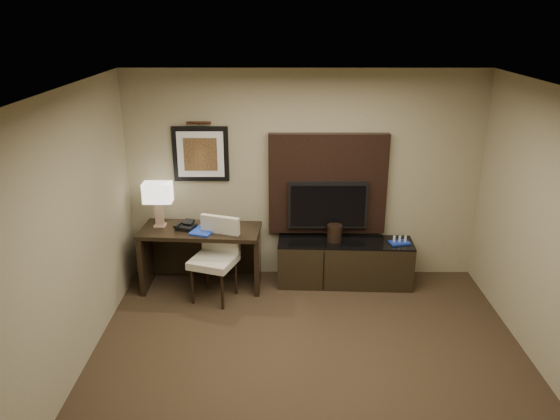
{
  "coord_description": "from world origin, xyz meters",
  "views": [
    {
      "loc": [
        -0.28,
        -4.18,
        3.33
      ],
      "look_at": [
        -0.3,
        1.8,
        1.15
      ],
      "focal_mm": 35.0,
      "sensor_mm": 36.0,
      "label": 1
    }
  ],
  "objects_px": {
    "credenza": "(345,262)",
    "tv": "(328,205)",
    "desk_phone": "(186,225)",
    "desk_chair": "(214,260)",
    "desk": "(202,258)",
    "minibar_tray": "(400,240)",
    "table_lamp": "(159,204)",
    "ice_bucket": "(334,233)"
  },
  "relations": [
    {
      "from": "desk_chair",
      "to": "desk",
      "type": "bearing_deg",
      "value": 139.32
    },
    {
      "from": "desk_chair",
      "to": "desk_phone",
      "type": "bearing_deg",
      "value": 157.2
    },
    {
      "from": "desk",
      "to": "tv",
      "type": "distance_m",
      "value": 1.73
    },
    {
      "from": "desk_chair",
      "to": "table_lamp",
      "type": "xyz_separation_m",
      "value": [
        -0.71,
        0.43,
        0.56
      ]
    },
    {
      "from": "tv",
      "to": "desk_chair",
      "type": "xyz_separation_m",
      "value": [
        -1.4,
        -0.57,
        -0.5
      ]
    },
    {
      "from": "tv",
      "to": "table_lamp",
      "type": "relative_size",
      "value": 1.72
    },
    {
      "from": "desk",
      "to": "credenza",
      "type": "xyz_separation_m",
      "value": [
        1.82,
        0.08,
        -0.1
      ]
    },
    {
      "from": "tv",
      "to": "ice_bucket",
      "type": "bearing_deg",
      "value": -57.21
    },
    {
      "from": "table_lamp",
      "to": "ice_bucket",
      "type": "bearing_deg",
      "value": 0.35
    },
    {
      "from": "tv",
      "to": "credenza",
      "type": "bearing_deg",
      "value": -35.18
    },
    {
      "from": "credenza",
      "to": "tv",
      "type": "xyz_separation_m",
      "value": [
        -0.23,
        0.16,
        0.73
      ]
    },
    {
      "from": "ice_bucket",
      "to": "desk",
      "type": "bearing_deg",
      "value": -176.36
    },
    {
      "from": "desk_phone",
      "to": "minibar_tray",
      "type": "relative_size",
      "value": 0.87
    },
    {
      "from": "desk_phone",
      "to": "minibar_tray",
      "type": "xyz_separation_m",
      "value": [
        2.67,
        0.03,
        -0.21
      ]
    },
    {
      "from": "tv",
      "to": "ice_bucket",
      "type": "height_order",
      "value": "tv"
    },
    {
      "from": "tv",
      "to": "desk_chair",
      "type": "bearing_deg",
      "value": -157.73
    },
    {
      "from": "desk",
      "to": "table_lamp",
      "type": "distance_m",
      "value": 0.86
    },
    {
      "from": "desk",
      "to": "desk_phone",
      "type": "xyz_separation_m",
      "value": [
        -0.17,
        -0.0,
        0.45
      ]
    },
    {
      "from": "tv",
      "to": "desk_chair",
      "type": "distance_m",
      "value": 1.6
    },
    {
      "from": "tv",
      "to": "desk_phone",
      "type": "height_order",
      "value": "tv"
    },
    {
      "from": "tv",
      "to": "minibar_tray",
      "type": "relative_size",
      "value": 4.05
    },
    {
      "from": "ice_bucket",
      "to": "minibar_tray",
      "type": "height_order",
      "value": "ice_bucket"
    },
    {
      "from": "desk",
      "to": "credenza",
      "type": "distance_m",
      "value": 1.83
    },
    {
      "from": "credenza",
      "to": "desk_phone",
      "type": "relative_size",
      "value": 7.92
    },
    {
      "from": "desk",
      "to": "desk_phone",
      "type": "relative_size",
      "value": 6.86
    },
    {
      "from": "desk",
      "to": "desk_chair",
      "type": "distance_m",
      "value": 0.41
    },
    {
      "from": "minibar_tray",
      "to": "desk_phone",
      "type": "bearing_deg",
      "value": -179.42
    },
    {
      "from": "credenza",
      "to": "minibar_tray",
      "type": "bearing_deg",
      "value": -2.24
    },
    {
      "from": "desk_phone",
      "to": "minibar_tray",
      "type": "distance_m",
      "value": 2.68
    },
    {
      "from": "desk_chair",
      "to": "table_lamp",
      "type": "distance_m",
      "value": 1.0
    },
    {
      "from": "desk_chair",
      "to": "desk_phone",
      "type": "height_order",
      "value": "desk_chair"
    },
    {
      "from": "desk_phone",
      "to": "ice_bucket",
      "type": "distance_m",
      "value": 1.87
    },
    {
      "from": "desk_chair",
      "to": "credenza",
      "type": "bearing_deg",
      "value": 33.59
    },
    {
      "from": "credenza",
      "to": "tv",
      "type": "distance_m",
      "value": 0.78
    },
    {
      "from": "tv",
      "to": "minibar_tray",
      "type": "xyz_separation_m",
      "value": [
        0.9,
        -0.21,
        -0.39
      ]
    },
    {
      "from": "desk",
      "to": "tv",
      "type": "bearing_deg",
      "value": 12.58
    },
    {
      "from": "ice_bucket",
      "to": "desk_phone",
      "type": "bearing_deg",
      "value": -176.64
    },
    {
      "from": "credenza",
      "to": "desk_chair",
      "type": "xyz_separation_m",
      "value": [
        -1.63,
        -0.42,
        0.22
      ]
    },
    {
      "from": "credenza",
      "to": "desk_phone",
      "type": "xyz_separation_m",
      "value": [
        -2.0,
        -0.08,
        0.55
      ]
    },
    {
      "from": "tv",
      "to": "desk_chair",
      "type": "relative_size",
      "value": 0.97
    },
    {
      "from": "credenza",
      "to": "table_lamp",
      "type": "relative_size",
      "value": 2.94
    },
    {
      "from": "desk_chair",
      "to": "minibar_tray",
      "type": "xyz_separation_m",
      "value": [
        2.3,
        0.36,
        0.12
      ]
    }
  ]
}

